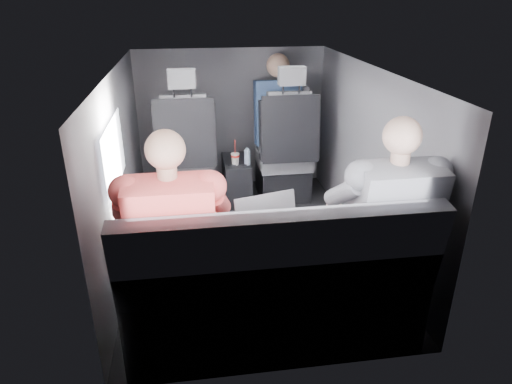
{
  "coord_description": "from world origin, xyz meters",
  "views": [
    {
      "loc": [
        -0.4,
        -3.08,
        1.83
      ],
      "look_at": [
        0.05,
        -0.05,
        0.48
      ],
      "focal_mm": 32.0,
      "sensor_mm": 36.0,
      "label": 1
    }
  ],
  "objects": [
    {
      "name": "passenger_rear_right",
      "position": [
        0.61,
        -0.97,
        0.65
      ],
      "size": [
        0.54,
        0.65,
        1.28
      ],
      "color": "#324B6F",
      "rests_on": "rear_bench"
    },
    {
      "name": "side_window",
      "position": [
        -0.88,
        -0.3,
        0.9
      ],
      "size": [
        0.02,
        0.75,
        0.42
      ],
      "primitive_type": "cube",
      "color": "white",
      "rests_on": "panel_left"
    },
    {
      "name": "front_seat_left",
      "position": [
        -0.45,
        0.84,
        0.4
      ],
      "size": [
        0.52,
        0.58,
        1.26
      ],
      "color": "black",
      "rests_on": "floor"
    },
    {
      "name": "passenger_rear_left",
      "position": [
        -0.52,
        -0.97,
        0.65
      ],
      "size": [
        0.53,
        0.64,
        1.27
      ],
      "color": "#36353B",
      "rests_on": "rear_bench"
    },
    {
      "name": "rear_bench",
      "position": [
        0.0,
        -1.06,
        0.31
      ],
      "size": [
        1.6,
        0.57,
        0.92
      ],
      "color": "#5D5C61",
      "rests_on": "floor"
    },
    {
      "name": "seatbelt",
      "position": [
        0.45,
        0.67,
        0.8
      ],
      "size": [
        0.35,
        0.11,
        0.59
      ],
      "primitive_type": "cube",
      "rotation": [
        -0.14,
        0.49,
        0.0
      ],
      "color": "black",
      "rests_on": "front_seat_right"
    },
    {
      "name": "floor",
      "position": [
        0.0,
        0.0,
        0.0
      ],
      "size": [
        2.6,
        2.6,
        0.0
      ],
      "primitive_type": "plane",
      "color": "black",
      "rests_on": "ground"
    },
    {
      "name": "panel_left",
      "position": [
        -0.9,
        0.0,
        0.68
      ],
      "size": [
        0.02,
        2.6,
        1.35
      ],
      "primitive_type": "cube",
      "color": "#56565B",
      "rests_on": "floor"
    },
    {
      "name": "water_bottle",
      "position": [
        0.08,
        0.74,
        0.47
      ],
      "size": [
        0.05,
        0.05,
        0.15
      ],
      "color": "#9EC3D6",
      "rests_on": "center_console"
    },
    {
      "name": "panel_right",
      "position": [
        0.9,
        0.0,
        0.68
      ],
      "size": [
        0.02,
        2.6,
        1.35
      ],
      "primitive_type": "cube",
      "color": "#56565B",
      "rests_on": "floor"
    },
    {
      "name": "front_seat_right",
      "position": [
        0.45,
        0.84,
        0.4
      ],
      "size": [
        0.52,
        0.58,
        1.26
      ],
      "color": "black",
      "rests_on": "floor"
    },
    {
      "name": "passenger_front_right",
      "position": [
        0.42,
        1.1,
        0.76
      ],
      "size": [
        0.43,
        0.43,
        0.89
      ],
      "color": "#324B6F",
      "rests_on": "front_seat_right"
    },
    {
      "name": "laptop_white",
      "position": [
        -0.52,
        -0.78,
        0.64
      ],
      "size": [
        0.4,
        0.4,
        0.27
      ],
      "color": "white",
      "rests_on": "passenger_rear_left"
    },
    {
      "name": "panel_front",
      "position": [
        0.0,
        1.3,
        0.68
      ],
      "size": [
        1.8,
        0.02,
        1.35
      ],
      "primitive_type": "cube",
      "color": "#56565B",
      "rests_on": "floor"
    },
    {
      "name": "laptop_silver",
      "position": [
        -0.02,
        -0.8,
        0.63
      ],
      "size": [
        0.4,
        0.4,
        0.25
      ],
      "color": "#ADADB1",
      "rests_on": "rear_bench"
    },
    {
      "name": "laptop_black",
      "position": [
        0.63,
        -0.83,
        0.63
      ],
      "size": [
        0.33,
        0.3,
        0.23
      ],
      "color": "black",
      "rests_on": "passenger_rear_right"
    },
    {
      "name": "soda_cup",
      "position": [
        -0.02,
        0.76,
        0.46
      ],
      "size": [
        0.08,
        0.08,
        0.23
      ],
      "color": "white",
      "rests_on": "center_console"
    },
    {
      "name": "panel_back",
      "position": [
        0.0,
        -1.3,
        0.68
      ],
      "size": [
        1.8,
        0.02,
        1.35
      ],
      "primitive_type": "cube",
      "color": "#56565B",
      "rests_on": "floor"
    },
    {
      "name": "ceiling",
      "position": [
        0.0,
        0.0,
        1.35
      ],
      "size": [
        2.6,
        2.6,
        0.0
      ],
      "primitive_type": "plane",
      "rotation": [
        3.14,
        0.0,
        0.0
      ],
      "color": "#B2B2AD",
      "rests_on": "panel_back"
    },
    {
      "name": "center_console",
      "position": [
        0.0,
        0.88,
        0.2
      ],
      "size": [
        0.24,
        0.48,
        0.41
      ],
      "color": "black",
      "rests_on": "floor"
    }
  ]
}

